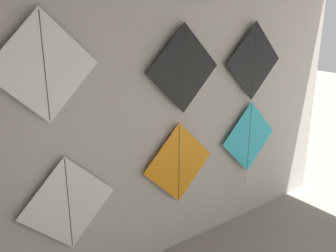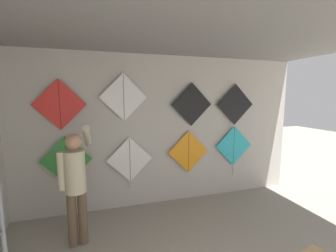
{
  "view_description": "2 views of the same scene",
  "coord_description": "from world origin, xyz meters",
  "px_view_note": "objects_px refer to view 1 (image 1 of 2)",
  "views": [
    {
      "loc": [
        -1.5,
        1.21,
        2.46
      ],
      "look_at": [
        0.29,
        3.62,
        1.49
      ],
      "focal_mm": 40.0,
      "sensor_mm": 36.0,
      "label": 1
    },
    {
      "loc": [
        -1.03,
        -0.12,
        2.06
      ],
      "look_at": [
        0.1,
        3.62,
        1.54
      ],
      "focal_mm": 24.0,
      "sensor_mm": 36.0,
      "label": 2
    }
  ],
  "objects_px": {
    "kite_1": "(69,205)",
    "kite_7": "(254,61)",
    "kite_3": "(249,139)",
    "kite_6": "(184,69)",
    "kite_2": "(179,163)",
    "kite_5": "(44,67)"
  },
  "relations": [
    {
      "from": "kite_2",
      "to": "kite_6",
      "type": "bearing_deg",
      "value": 0.0
    },
    {
      "from": "kite_2",
      "to": "kite_7",
      "type": "bearing_deg",
      "value": 0.0
    },
    {
      "from": "kite_1",
      "to": "kite_3",
      "type": "relative_size",
      "value": 0.93
    },
    {
      "from": "kite_3",
      "to": "kite_7",
      "type": "xyz_separation_m",
      "value": [
        -0.01,
        0.0,
        0.88
      ]
    },
    {
      "from": "kite_1",
      "to": "kite_7",
      "type": "distance_m",
      "value": 2.36
    },
    {
      "from": "kite_2",
      "to": "kite_3",
      "type": "height_order",
      "value": "kite_3"
    },
    {
      "from": "kite_5",
      "to": "kite_6",
      "type": "height_order",
      "value": "kite_5"
    },
    {
      "from": "kite_1",
      "to": "kite_5",
      "type": "relative_size",
      "value": 1.17
    },
    {
      "from": "kite_6",
      "to": "kite_2",
      "type": "bearing_deg",
      "value": 180.0
    },
    {
      "from": "kite_3",
      "to": "kite_6",
      "type": "bearing_deg",
      "value": 179.97
    },
    {
      "from": "kite_3",
      "to": "kite_6",
      "type": "distance_m",
      "value": 1.31
    },
    {
      "from": "kite_2",
      "to": "kite_3",
      "type": "bearing_deg",
      "value": -0.03
    },
    {
      "from": "kite_1",
      "to": "kite_7",
      "type": "height_order",
      "value": "kite_7"
    },
    {
      "from": "kite_2",
      "to": "kite_5",
      "type": "distance_m",
      "value": 1.62
    },
    {
      "from": "kite_2",
      "to": "kite_5",
      "type": "bearing_deg",
      "value": 180.0
    },
    {
      "from": "kite_3",
      "to": "kite_2",
      "type": "bearing_deg",
      "value": 179.97
    },
    {
      "from": "kite_5",
      "to": "kite_7",
      "type": "bearing_deg",
      "value": 0.0
    },
    {
      "from": "kite_6",
      "to": "kite_1",
      "type": "bearing_deg",
      "value": -179.98
    },
    {
      "from": "kite_2",
      "to": "kite_7",
      "type": "relative_size",
      "value": 1.0
    },
    {
      "from": "kite_7",
      "to": "kite_1",
      "type": "bearing_deg",
      "value": -179.99
    },
    {
      "from": "kite_1",
      "to": "kite_2",
      "type": "relative_size",
      "value": 1.17
    },
    {
      "from": "kite_2",
      "to": "kite_7",
      "type": "distance_m",
      "value": 1.35
    }
  ]
}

